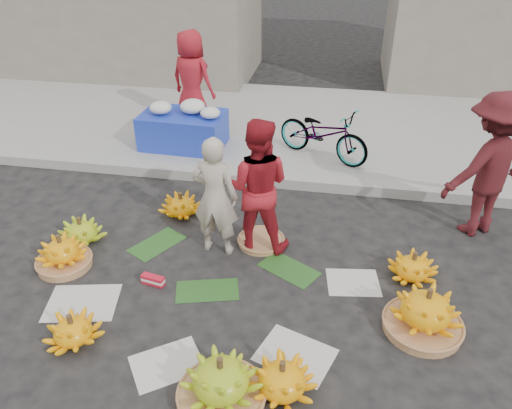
% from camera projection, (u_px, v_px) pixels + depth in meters
% --- Properties ---
extents(ground, '(80.00, 80.00, 0.00)m').
position_uv_depth(ground, '(221.00, 280.00, 5.36)').
color(ground, black).
rests_on(ground, ground).
extents(curb, '(40.00, 0.25, 0.15)m').
position_uv_depth(curb, '(257.00, 178.00, 7.17)').
color(curb, gray).
rests_on(curb, ground).
extents(sidewalk, '(40.00, 4.00, 0.12)m').
position_uv_depth(sidewalk, '(277.00, 124.00, 8.95)').
color(sidewalk, gray).
rests_on(sidewalk, ground).
extents(newspaper_scatter, '(3.20, 1.80, 0.00)m').
position_uv_depth(newspaper_scatter, '(201.00, 334.00, 4.69)').
color(newspaper_scatter, silver).
rests_on(newspaper_scatter, ground).
extents(banana_leaves, '(2.00, 1.00, 0.00)m').
position_uv_depth(banana_leaves, '(217.00, 267.00, 5.54)').
color(banana_leaves, '#1E4F1A').
rests_on(banana_leaves, ground).
extents(banana_bunch_0, '(0.59, 0.59, 0.42)m').
position_uv_depth(banana_bunch_0, '(62.00, 254.00, 5.47)').
color(banana_bunch_0, '#A36D44').
rests_on(banana_bunch_0, ground).
extents(banana_bunch_1, '(0.56, 0.56, 0.31)m').
position_uv_depth(banana_bunch_1, '(72.00, 330.00, 4.55)').
color(banana_bunch_1, '#FFAE0C').
rests_on(banana_bunch_1, ground).
extents(banana_bunch_2, '(0.71, 0.71, 0.48)m').
position_uv_depth(banana_bunch_2, '(221.00, 382.00, 3.96)').
color(banana_bunch_2, '#A36D44').
rests_on(banana_bunch_2, ground).
extents(banana_bunch_3, '(0.56, 0.56, 0.35)m').
position_uv_depth(banana_bunch_3, '(282.00, 379.00, 4.06)').
color(banana_bunch_3, '#FFAE0C').
rests_on(banana_bunch_3, ground).
extents(banana_bunch_4, '(0.74, 0.74, 0.49)m').
position_uv_depth(banana_bunch_4, '(425.00, 312.00, 4.63)').
color(banana_bunch_4, '#A36D44').
rests_on(banana_bunch_4, ground).
extents(banana_bunch_5, '(0.61, 0.61, 0.33)m').
position_uv_depth(banana_bunch_5, '(413.00, 267.00, 5.33)').
color(banana_bunch_5, '#FFAE0C').
rests_on(banana_bunch_5, ground).
extents(banana_bunch_6, '(0.61, 0.61, 0.33)m').
position_uv_depth(banana_bunch_6, '(81.00, 231.00, 5.90)').
color(banana_bunch_6, '#87AF19').
rests_on(banana_bunch_6, ground).
extents(banana_bunch_7, '(0.64, 0.64, 0.33)m').
position_uv_depth(banana_bunch_7, '(181.00, 205.00, 6.40)').
color(banana_bunch_7, '#FFAE0C').
rests_on(banana_bunch_7, ground).
extents(basket_spare, '(0.62, 0.62, 0.06)m').
position_uv_depth(basket_spare, '(261.00, 241.00, 5.91)').
color(basket_spare, '#A36D44').
rests_on(basket_spare, ground).
extents(incense_stack, '(0.26, 0.13, 0.10)m').
position_uv_depth(incense_stack, '(153.00, 280.00, 5.27)').
color(incense_stack, red).
rests_on(incense_stack, ground).
extents(vendor_cream, '(0.54, 0.38, 1.42)m').
position_uv_depth(vendor_cream, '(215.00, 197.00, 5.46)').
color(vendor_cream, beige).
rests_on(vendor_cream, ground).
extents(vendor_red, '(0.77, 0.60, 1.58)m').
position_uv_depth(vendor_red, '(257.00, 186.00, 5.50)').
color(vendor_red, red).
rests_on(vendor_red, ground).
extents(man_striped, '(1.31, 1.16, 1.75)m').
position_uv_depth(man_striped, '(489.00, 166.00, 5.73)').
color(man_striped, maroon).
rests_on(man_striped, ground).
extents(flower_table, '(1.32, 0.86, 0.75)m').
position_uv_depth(flower_table, '(184.00, 128.00, 7.86)').
color(flower_table, '#1B32B5').
rests_on(flower_table, sidewalk).
extents(grey_bucket, '(0.27, 0.27, 0.30)m').
position_uv_depth(grey_bucket, '(152.00, 128.00, 8.25)').
color(grey_bucket, slate).
rests_on(grey_bucket, sidewalk).
extents(flower_vendor, '(0.92, 0.75, 1.62)m').
position_uv_depth(flower_vendor, '(192.00, 79.00, 8.36)').
color(flower_vendor, red).
rests_on(flower_vendor, sidewalk).
extents(bicycle, '(1.15, 1.58, 0.79)m').
position_uv_depth(bicycle, '(323.00, 133.00, 7.45)').
color(bicycle, gray).
rests_on(bicycle, sidewalk).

